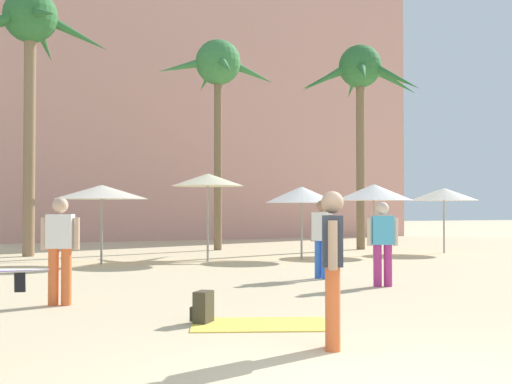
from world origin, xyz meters
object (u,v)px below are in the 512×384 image
Objects in this scene: backpack at (203,308)px; cafe_umbrella_5 at (444,194)px; palm_tree_right at (218,72)px; person_far_right at (60,246)px; beach_towel at (260,324)px; person_far_left at (383,240)px; cafe_umbrella_2 at (374,192)px; palm_tree_far_left at (360,79)px; person_near_left at (333,262)px; person_mid_center at (322,236)px; palm_tree_left at (30,35)px; cafe_umbrella_1 at (102,192)px; cafe_umbrella_4 at (208,180)px; cafe_umbrella_6 at (301,195)px.

cafe_umbrella_5 is at bearing -98.35° from backpack.
palm_tree_right is 4.54× the size of person_far_right.
beach_towel is 4.90m from person_far_left.
cafe_umbrella_2 is at bearing -90.76° from backpack.
palm_tree_far_left is 4.62× the size of person_far_left.
palm_tree_far_left is 4.43× the size of person_near_left.
person_mid_center is at bearing -131.23° from cafe_umbrella_2.
beach_towel is at bearing -82.38° from palm_tree_left.
person_mid_center is (3.69, -5.47, -1.01)m from cafe_umbrella_1.
palm_tree_left is 4.96× the size of person_near_left.
cafe_umbrella_1 is at bearing 99.86° from person_mid_center.
backpack is (-10.16, -12.62, -6.01)m from palm_tree_far_left.
cafe_umbrella_5 is at bearing 0.59° from cafe_umbrella_2.
person_mid_center is at bearing -126.09° from palm_tree_far_left.
palm_tree_far_left reaches higher than beach_towel.
palm_tree_left is 3.38× the size of cafe_umbrella_4.
cafe_umbrella_4 reaches higher than beach_towel.
palm_tree_left is 15.19m from backpack.
palm_tree_left is at bearing -131.50° from person_far_left.
cafe_umbrella_5 is (2.75, 0.03, -0.04)m from cafe_umbrella_2.
palm_tree_right is (-4.91, 1.65, 0.17)m from palm_tree_far_left.
cafe_umbrella_1 is 1.50× the size of person_far_right.
palm_tree_far_left is 5.23m from cafe_umbrella_2.
person_far_left is (5.68, -11.01, -6.03)m from palm_tree_left.
cafe_umbrella_4 is 5.48m from person_mid_center.
cafe_umbrella_1 reaches higher than person_mid_center.
cafe_umbrella_1 is at bearing -67.71° from palm_tree_left.
cafe_umbrella_5 reaches higher than cafe_umbrella_1.
palm_tree_right is 17.77m from person_near_left.
cafe_umbrella_6 is (-2.86, -0.60, -0.11)m from cafe_umbrella_2.
cafe_umbrella_1 is 2.94m from cafe_umbrella_4.
cafe_umbrella_6 is 1.27× the size of person_near_left.
palm_tree_far_left is 17.27m from beach_towel.
cafe_umbrella_4 is (-1.98, -4.78, -4.09)m from palm_tree_right.
cafe_umbrella_5 is 1.35× the size of person_far_right.
palm_tree_left is 5.17× the size of person_far_left.
person_mid_center is 1.73m from person_far_left.
cafe_umbrella_2 reaches higher than person_mid_center.
cafe_umbrella_6 is 12.44m from person_near_left.
cafe_umbrella_1 is 1.02× the size of cafe_umbrella_2.
palm_tree_right is 16.41m from backpack.
cafe_umbrella_6 is 1.29× the size of person_far_right.
beach_towel is 1.05× the size of person_near_left.
cafe_umbrella_5 is 5.65m from cafe_umbrella_6.
palm_tree_right is (6.47, 0.70, -0.53)m from palm_tree_left.
cafe_umbrella_6 is at bearing -173.65° from cafe_umbrella_5.
cafe_umbrella_4 reaches higher than backpack.
palm_tree_left is 6.50m from cafe_umbrella_1.
palm_tree_left is (-11.38, 0.95, 0.70)m from palm_tree_far_left.
beach_towel is at bearing -56.66° from person_near_left.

